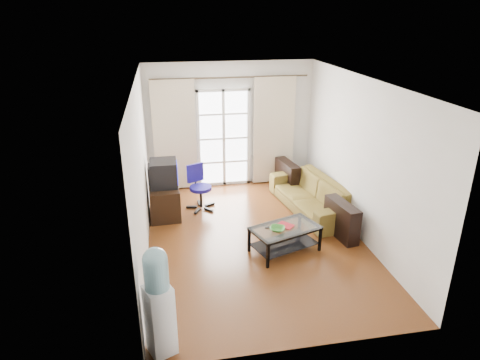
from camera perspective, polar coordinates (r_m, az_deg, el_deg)
name	(u,v)px	position (r m, az deg, el deg)	size (l,w,h in m)	color
floor	(254,239)	(7.46, 1.95, -7.84)	(5.20, 5.20, 0.00)	brown
ceiling	(257,80)	(6.55, 2.25, 13.12)	(5.20, 5.20, 0.00)	white
wall_back	(230,125)	(9.33, -1.34, 7.33)	(3.60, 0.02, 2.70)	white
wall_front	(308,248)	(4.62, 9.06, -8.98)	(3.60, 0.02, 2.70)	white
wall_left	(141,173)	(6.75, -13.01, 0.96)	(0.02, 5.20, 2.70)	white
wall_right	(360,159)	(7.47, 15.73, 2.73)	(0.02, 5.20, 2.70)	white
french_door	(224,138)	(9.33, -2.19, 5.56)	(1.16, 0.06, 2.15)	white
curtain_rod	(230,77)	(9.03, -1.30, 13.51)	(0.04, 0.04, 3.30)	#4C3F2D
curtain_left	(175,136)	(9.15, -8.70, 5.81)	(0.90, 0.07, 2.35)	beige
curtain_right	(274,131)	(9.45, 4.52, 6.51)	(0.90, 0.07, 2.35)	beige
radiator	(266,169)	(9.69, 3.48, 1.54)	(0.64, 0.12, 0.64)	gray
sofa	(311,195)	(8.45, 9.48, -1.98)	(1.18, 2.28, 0.64)	brown
coffee_table	(285,236)	(7.01, 5.99, -7.41)	(1.22, 0.93, 0.44)	silver
bowl	(277,229)	(6.82, 5.00, -6.51)	(0.31, 0.31, 0.06)	#31802E
book	(282,228)	(6.89, 5.64, -6.36)	(0.31, 0.31, 0.02)	#AF1520
remote	(269,227)	(6.89, 3.94, -6.32)	(0.15, 0.04, 0.02)	black
tv_stand	(165,201)	(8.25, -10.03, -2.78)	(0.55, 0.82, 0.60)	black
crt_tv	(163,173)	(8.09, -10.29, 0.88)	(0.54, 0.53, 0.49)	black
task_chair	(200,196)	(8.48, -5.33, -2.11)	(0.80, 0.80, 0.88)	black
water_cooler	(158,300)	(4.97, -10.83, -15.44)	(0.37, 0.37, 1.37)	white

